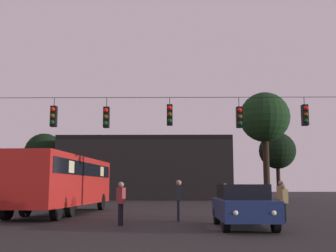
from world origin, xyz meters
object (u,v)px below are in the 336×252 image
(tree_behind_building, at_px, (265,118))
(tree_right_far, at_px, (277,151))
(tree_left_silhouette, at_px, (44,153))
(pedestrian_trailing, at_px, (225,199))
(pedestrian_far_side, at_px, (281,197))
(city_bus, at_px, (64,179))
(pedestrian_crossing_right, at_px, (284,201))
(car_near_right, at_px, (243,205))
(pedestrian_near_bus, at_px, (121,201))
(pedestrian_crossing_center, at_px, (179,198))

(tree_behind_building, bearing_deg, tree_right_far, 73.43)
(tree_left_silhouette, distance_m, tree_behind_building, 28.86)
(pedestrian_trailing, height_order, tree_left_silhouette, tree_left_silhouette)
(pedestrian_far_side, relative_size, tree_left_silhouette, 0.22)
(city_bus, bearing_deg, pedestrian_crossing_right, -25.13)
(car_near_right, height_order, tree_left_silhouette, tree_left_silhouette)
(tree_left_silhouette, height_order, tree_behind_building, tree_behind_building)
(pedestrian_near_bus, bearing_deg, car_near_right, -11.10)
(tree_left_silhouette, bearing_deg, pedestrian_crossing_right, -57.63)
(pedestrian_crossing_right, relative_size, tree_left_silhouette, 0.20)
(pedestrian_near_bus, distance_m, pedestrian_far_side, 7.96)
(city_bus, bearing_deg, tree_behind_building, 30.66)
(car_near_right, relative_size, tree_behind_building, 0.53)
(pedestrian_trailing, bearing_deg, tree_behind_building, 68.15)
(tree_left_silhouette, relative_size, tree_behind_building, 0.93)
(pedestrian_crossing_right, height_order, pedestrian_far_side, pedestrian_far_side)
(pedestrian_trailing, distance_m, pedestrian_far_side, 2.75)
(pedestrian_far_side, bearing_deg, pedestrian_near_bus, -151.61)
(car_near_right, distance_m, pedestrian_crossing_center, 3.69)
(pedestrian_crossing_right, distance_m, pedestrian_trailing, 2.73)
(pedestrian_near_bus, height_order, tree_behind_building, tree_behind_building)
(pedestrian_far_side, bearing_deg, tree_behind_building, 80.88)
(pedestrian_crossing_center, distance_m, tree_left_silhouette, 34.65)
(pedestrian_near_bus, xyz_separation_m, tree_behind_building, (8.63, 13.95, 5.43))
(pedestrian_crossing_right, distance_m, tree_behind_building, 13.65)
(pedestrian_crossing_center, xyz_separation_m, tree_right_far, (11.73, 29.73, 4.50))
(pedestrian_crossing_center, relative_size, pedestrian_trailing, 1.09)
(pedestrian_near_bus, xyz_separation_m, pedestrian_trailing, (4.32, 3.20, -0.03))
(pedestrian_crossing_right, height_order, tree_left_silhouette, tree_left_silhouette)
(city_bus, height_order, pedestrian_crossing_right, city_bus)
(tree_behind_building, bearing_deg, pedestrian_near_bus, -121.75)
(car_near_right, height_order, pedestrian_crossing_center, pedestrian_crossing_center)
(pedestrian_crossing_right, height_order, pedestrian_near_bus, pedestrian_near_bus)
(city_bus, distance_m, pedestrian_trailing, 8.91)
(city_bus, xyz_separation_m, pedestrian_crossing_right, (10.44, -4.90, -1.01))
(pedestrian_trailing, bearing_deg, pedestrian_near_bus, -143.50)
(pedestrian_far_side, distance_m, tree_behind_building, 11.62)
(car_near_right, xyz_separation_m, tree_left_silhouette, (-17.64, 33.66, 4.51))
(city_bus, height_order, tree_left_silhouette, tree_left_silhouette)
(pedestrian_near_bus, distance_m, pedestrian_trailing, 5.37)
(pedestrian_crossing_center, relative_size, tree_right_far, 0.23)
(tree_behind_building, bearing_deg, car_near_right, -105.79)
(pedestrian_trailing, bearing_deg, pedestrian_far_side, 12.39)
(car_near_right, relative_size, tree_left_silhouette, 0.57)
(pedestrian_far_side, height_order, tree_left_silhouette, tree_left_silhouette)
(city_bus, bearing_deg, car_near_right, -41.61)
(pedestrian_crossing_center, height_order, tree_behind_building, tree_behind_building)
(pedestrian_crossing_right, xyz_separation_m, pedestrian_far_side, (0.45, 2.15, 0.11))
(pedestrian_crossing_center, bearing_deg, pedestrian_far_side, 19.84)
(car_near_right, bearing_deg, tree_behind_building, 74.21)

